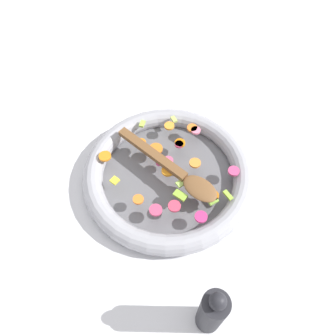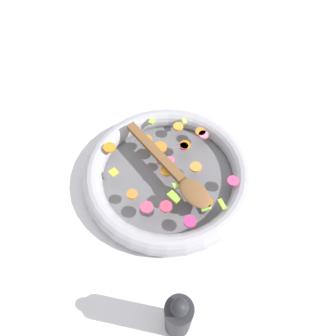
{
  "view_description": "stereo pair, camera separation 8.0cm",
  "coord_description": "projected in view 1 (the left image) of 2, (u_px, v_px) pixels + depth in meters",
  "views": [
    {
      "loc": [
        0.45,
        0.01,
        0.72
      ],
      "look_at": [
        0.0,
        0.0,
        0.05
      ],
      "focal_mm": 35.0,
      "sensor_mm": 36.0,
      "label": 1
    },
    {
      "loc": [
        0.44,
        0.09,
        0.72
      ],
      "look_at": [
        0.0,
        0.0,
        0.05
      ],
      "focal_mm": 35.0,
      "sensor_mm": 36.0,
      "label": 2
    }
  ],
  "objects": [
    {
      "name": "ground_plane",
      "position": [
        168.0,
        179.0,
        0.84
      ],
      "size": [
        4.0,
        4.0,
        0.0
      ],
      "primitive_type": "plane",
      "color": "silver"
    },
    {
      "name": "skillet",
      "position": [
        168.0,
        174.0,
        0.83
      ],
      "size": [
        0.43,
        0.43,
        0.05
      ],
      "color": "slate",
      "rests_on": "ground_plane"
    },
    {
      "name": "wooden_spoon",
      "position": [
        176.0,
        171.0,
        0.78
      ],
      "size": [
        0.23,
        0.26,
        0.01
      ],
      "color": "brown",
      "rests_on": "chopped_vegetables"
    },
    {
      "name": "pepper_mill",
      "position": [
        212.0,
        312.0,
        0.59
      ],
      "size": [
        0.05,
        0.05,
        0.18
      ],
      "color": "#232328",
      "rests_on": "ground_plane"
    },
    {
      "name": "chopped_vegetables",
      "position": [
        174.0,
        167.0,
        0.8
      ],
      "size": [
        0.32,
        0.36,
        0.01
      ],
      "color": "orange",
      "rests_on": "skillet"
    }
  ]
}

